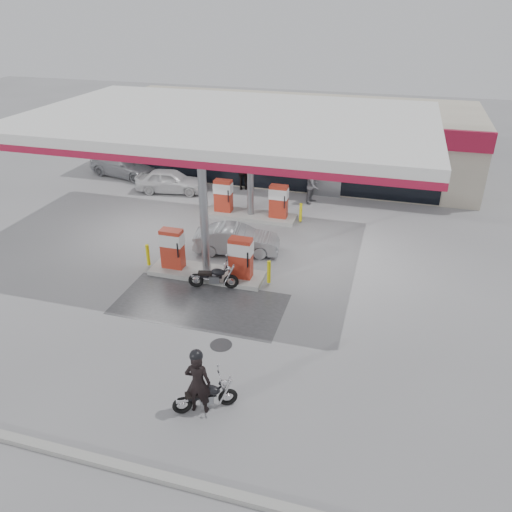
{
  "coord_description": "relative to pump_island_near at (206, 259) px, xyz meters",
  "views": [
    {
      "loc": [
        6.52,
        -13.77,
        9.77
      ],
      "look_at": [
        2.03,
        1.89,
        1.2
      ],
      "focal_mm": 35.0,
      "sensor_mm": 36.0,
      "label": 1
    }
  ],
  "objects": [
    {
      "name": "ground",
      "position": [
        0.0,
        -2.0,
        -0.71
      ],
      "size": [
        90.0,
        90.0,
        0.0
      ],
      "primitive_type": "plane",
      "color": "gray",
      "rests_on": "ground"
    },
    {
      "name": "parked_car_left",
      "position": [
        -9.11,
        10.0,
        -0.05
      ],
      "size": [
        4.81,
        2.74,
        1.31
      ],
      "primitive_type": "imported",
      "rotation": [
        0.0,
        0.0,
        1.36
      ],
      "color": "gray",
      "rests_on": "ground"
    },
    {
      "name": "canopy",
      "position": [
        0.0,
        3.0,
        4.56
      ],
      "size": [
        16.0,
        10.02,
        5.51
      ],
      "color": "silver",
      "rests_on": "ground"
    },
    {
      "name": "pump_island_near",
      "position": [
        0.0,
        0.0,
        0.0
      ],
      "size": [
        5.14,
        1.3,
        1.78
      ],
      "color": "#9E9E99",
      "rests_on": "ground"
    },
    {
      "name": "pump_island_far",
      "position": [
        0.0,
        6.0,
        0.0
      ],
      "size": [
        5.14,
        1.3,
        1.78
      ],
      "color": "#9E9E99",
      "rests_on": "ground"
    },
    {
      "name": "sedan_white",
      "position": [
        -5.28,
        8.2,
        -0.06
      ],
      "size": [
        3.99,
        2.11,
        1.29
      ],
      "primitive_type": "imported",
      "rotation": [
        0.0,
        0.0,
        1.73
      ],
      "color": "silver",
      "rests_on": "ground"
    },
    {
      "name": "parked_motorcycle",
      "position": [
        0.6,
        -0.79,
        -0.28
      ],
      "size": [
        1.88,
        0.73,
        0.98
      ],
      "rotation": [
        0.0,
        0.0,
        0.22
      ],
      "color": "black",
      "rests_on": "ground"
    },
    {
      "name": "main_motorcycle",
      "position": [
        2.54,
        -6.65,
        -0.31
      ],
      "size": [
        1.57,
        1.01,
        0.9
      ],
      "rotation": [
        0.0,
        0.0,
        0.53
      ],
      "color": "black",
      "rests_on": "ground"
    },
    {
      "name": "drain_cover",
      "position": [
        2.0,
        -4.0,
        -0.71
      ],
      "size": [
        0.7,
        0.7,
        0.01
      ],
      "primitive_type": "cylinder",
      "color": "#38383A",
      "rests_on": "ground"
    },
    {
      "name": "wet_patch",
      "position": [
        0.5,
        -2.0,
        -0.71
      ],
      "size": [
        6.0,
        3.0,
        0.0
      ],
      "primitive_type": "cube",
      "color": "#4C4C4F",
      "rests_on": "ground"
    },
    {
      "name": "attendant",
      "position": [
        2.6,
        8.8,
        0.2
      ],
      "size": [
        0.91,
        1.04,
        1.82
      ],
      "primitive_type": "imported",
      "rotation": [
        0.0,
        0.0,
        1.29
      ],
      "color": "slate",
      "rests_on": "ground"
    },
    {
      "name": "hatchback_silver",
      "position": [
        0.52,
        2.2,
        -0.12
      ],
      "size": [
        3.76,
        1.89,
        1.18
      ],
      "primitive_type": "imported",
      "rotation": [
        0.0,
        0.0,
        1.76
      ],
      "color": "gray",
      "rests_on": "ground"
    },
    {
      "name": "biker_main",
      "position": [
        2.38,
        -6.75,
        0.21
      ],
      "size": [
        0.73,
        0.53,
        1.85
      ],
      "primitive_type": "imported",
      "rotation": [
        0.0,
        0.0,
        3.27
      ],
      "color": "black",
      "rests_on": "ground"
    },
    {
      "name": "kerb",
      "position": [
        0.0,
        -9.0,
        -0.64
      ],
      "size": [
        28.0,
        0.25,
        0.15
      ],
      "primitive_type": "cube",
      "color": "gray",
      "rests_on": "ground"
    },
    {
      "name": "biker_walking",
      "position": [
        -1.58,
        9.8,
        0.27
      ],
      "size": [
        1.25,
        0.89,
        1.97
      ],
      "primitive_type": "imported",
      "rotation": [
        0.0,
        0.0,
        0.4
      ],
      "color": "black",
      "rests_on": "ground"
    },
    {
      "name": "store_building",
      "position": [
        0.01,
        13.94,
        1.3
      ],
      "size": [
        22.0,
        8.22,
        4.0
      ],
      "color": "beige",
      "rests_on": "ground"
    },
    {
      "name": "parked_car_right",
      "position": [
        5.07,
        12.0,
        -0.09
      ],
      "size": [
        4.54,
        2.25,
        1.24
      ],
      "primitive_type": "imported",
      "rotation": [
        0.0,
        0.0,
        1.53
      ],
      "color": "black",
      "rests_on": "ground"
    }
  ]
}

